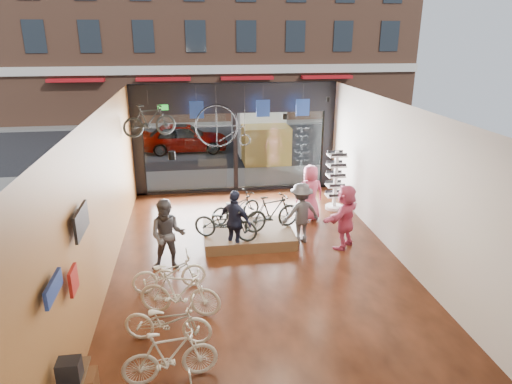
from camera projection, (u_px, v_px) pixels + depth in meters
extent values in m
cube|color=black|center=(261.00, 271.00, 10.90)|extent=(7.00, 12.00, 0.04)
cube|color=black|center=(262.00, 110.00, 9.64)|extent=(7.00, 12.00, 0.04)
cube|color=#A17239|center=(100.00, 204.00, 9.80)|extent=(0.04, 12.00, 3.80)
cube|color=beige|center=(409.00, 189.00, 10.74)|extent=(0.04, 12.00, 3.80)
cube|color=#198C26|center=(163.00, 107.00, 15.07)|extent=(0.35, 0.06, 0.18)
cube|color=black|center=(219.00, 137.00, 24.92)|extent=(30.00, 18.00, 0.02)
cube|color=slate|center=(233.00, 179.00, 17.61)|extent=(30.00, 2.40, 0.12)
cube|color=slate|center=(215.00, 123.00, 28.64)|extent=(30.00, 2.00, 0.12)
cube|color=brown|center=(210.00, 6.00, 28.69)|extent=(26.00, 5.00, 14.00)
imported|color=gray|center=(184.00, 137.00, 21.63)|extent=(4.09, 1.65, 1.39)
imported|color=beige|center=(170.00, 356.00, 7.32)|extent=(1.60, 0.64, 0.93)
imported|color=beige|center=(168.00, 321.00, 8.27)|extent=(1.73, 0.97, 0.86)
imported|color=beige|center=(180.00, 293.00, 9.04)|extent=(1.73, 0.91, 1.00)
imported|color=beige|center=(169.00, 272.00, 9.96)|extent=(1.68, 0.82, 0.84)
cube|color=#4B3722|center=(248.00, 234.00, 12.49)|extent=(2.40, 1.80, 0.30)
imported|color=black|center=(226.00, 223.00, 11.74)|extent=(1.81, 1.24, 0.90)
imported|color=black|center=(272.00, 213.00, 12.29)|extent=(1.71, 0.96, 0.99)
imported|color=black|center=(236.00, 207.00, 12.86)|extent=(1.67, 1.24, 0.84)
imported|color=#3F3F44|center=(168.00, 235.00, 10.68)|extent=(0.91, 0.74, 1.76)
imported|color=#161C33|center=(235.00, 222.00, 11.59)|extent=(0.99, 0.96, 1.66)
imported|color=#3F3F44|center=(301.00, 213.00, 12.14)|extent=(1.18, 0.83, 1.67)
imported|color=#CC4C72|center=(310.00, 193.00, 13.64)|extent=(0.90, 0.65, 1.70)
imported|color=#CC4C72|center=(345.00, 216.00, 11.85)|extent=(1.49, 1.49, 1.73)
imported|color=black|center=(149.00, 120.00, 13.50)|extent=(1.64, 0.93, 0.95)
cube|color=#1E3F99|center=(197.00, 110.00, 14.58)|extent=(0.45, 0.03, 0.55)
cube|color=#1E3F99|center=(263.00, 108.00, 14.87)|extent=(0.45, 0.03, 0.55)
cube|color=#1E3F99|center=(303.00, 107.00, 15.04)|extent=(0.45, 0.03, 0.55)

